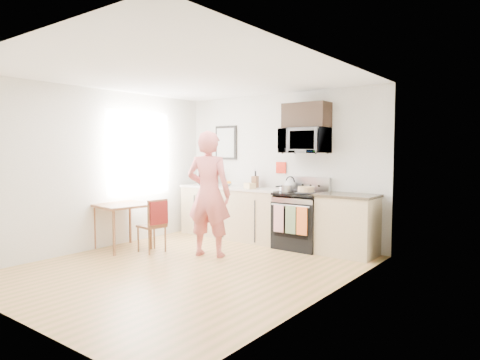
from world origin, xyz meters
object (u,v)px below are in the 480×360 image
Objects in this scene: range at (301,222)px; microwave at (305,141)px; person at (209,194)px; cake at (306,190)px; chair at (156,218)px; dining_table at (122,209)px.

microwave is (-0.00, 0.10, 1.32)m from range.
range is 1.33m from microwave.
cake is (0.99, 1.21, 0.03)m from person.
chair is (-1.63, -1.67, 0.11)m from range.
range is 1.47× the size of dining_table.
microwave is 3.18m from dining_table.
range is at bearing -143.14° from person.
microwave is at bearing -141.13° from person.
microwave is at bearing 40.13° from dining_table.
range is 2.34m from chair.
person reaches higher than cake.
range is 2.92m from dining_table.
chair is at bearing -138.26° from cake.
microwave is at bearing 54.04° from chair.
chair is at bearing -134.37° from range.
person reaches higher than chair.
range reaches higher than dining_table.
microwave is 0.90× the size of chair.
dining_table is at bearing -141.45° from range.
dining_table is 2.51× the size of cake.
microwave reaches higher than cake.
range is 0.61× the size of person.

